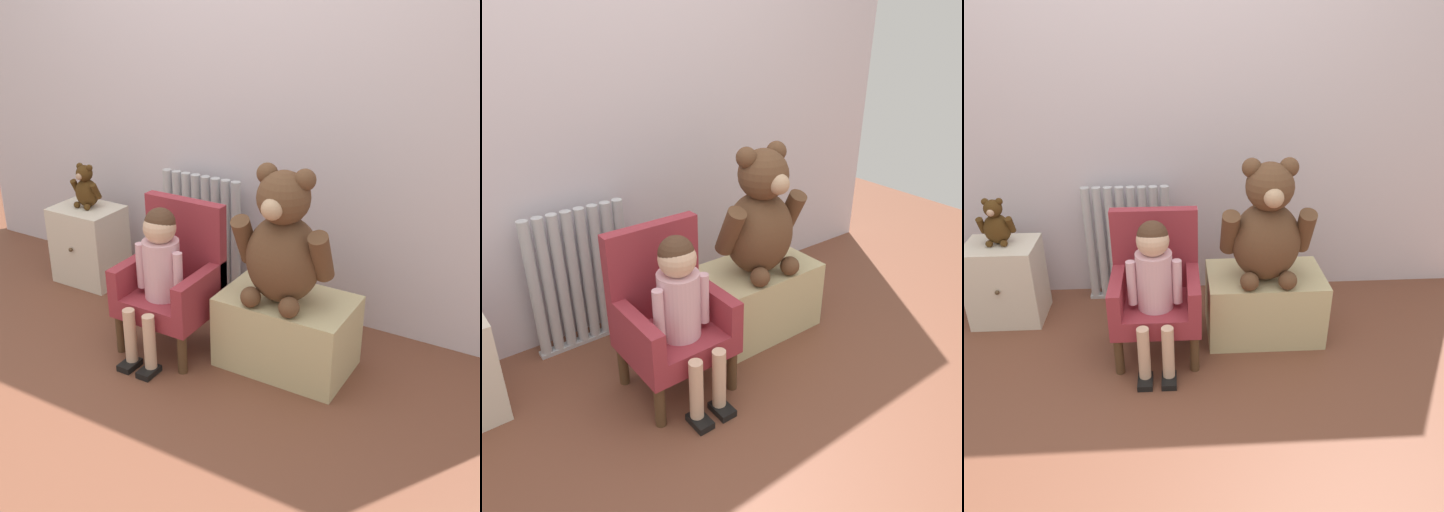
# 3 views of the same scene
# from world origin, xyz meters

# --- Properties ---
(ground_plane) EXTENTS (6.00, 6.00, 0.00)m
(ground_plane) POSITION_xyz_m (0.00, 0.00, 0.00)
(ground_plane) COLOR brown
(back_wall) EXTENTS (3.80, 0.05, 2.40)m
(back_wall) POSITION_xyz_m (0.00, 1.22, 1.20)
(back_wall) COLOR silver
(back_wall) RESTS_ON ground_plane
(radiator) EXTENTS (0.50, 0.05, 0.69)m
(radiator) POSITION_xyz_m (-0.18, 1.09, 0.34)
(radiator) COLOR #B6B9BD
(radiator) RESTS_ON ground_plane
(small_dresser) EXTENTS (0.37, 0.31, 0.45)m
(small_dresser) POSITION_xyz_m (-0.84, 0.91, 0.23)
(small_dresser) COLOR beige
(small_dresser) RESTS_ON ground_plane
(child_armchair) EXTENTS (0.42, 0.38, 0.71)m
(child_armchair) POSITION_xyz_m (-0.01, 0.59, 0.34)
(child_armchair) COLOR maroon
(child_armchair) RESTS_ON ground_plane
(child_figure) EXTENTS (0.25, 0.35, 0.73)m
(child_figure) POSITION_xyz_m (-0.01, 0.48, 0.47)
(child_figure) COLOR beige
(child_figure) RESTS_ON ground_plane
(low_bench) EXTENTS (0.59, 0.37, 0.35)m
(low_bench) POSITION_xyz_m (0.54, 0.68, 0.18)
(low_bench) COLOR #C6B684
(low_bench) RESTS_ON ground_plane
(large_teddy_bear) EXTENTS (0.45, 0.31, 0.61)m
(large_teddy_bear) POSITION_xyz_m (0.53, 0.64, 0.62)
(large_teddy_bear) COLOR brown
(large_teddy_bear) RESTS_ON low_bench
(small_teddy_bear) EXTENTS (0.18, 0.13, 0.25)m
(small_teddy_bear) POSITION_xyz_m (-0.84, 0.92, 0.56)
(small_teddy_bear) COLOR #432A10
(small_teddy_bear) RESTS_ON small_dresser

